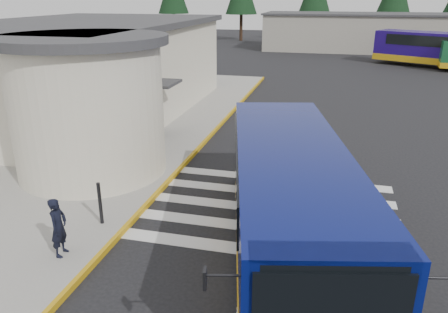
% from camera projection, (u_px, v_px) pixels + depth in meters
% --- Properties ---
extents(ground, '(140.00, 140.00, 0.00)m').
position_uv_depth(ground, '(283.00, 199.00, 14.07)').
color(ground, black).
rests_on(ground, ground).
extents(sidewalk, '(10.00, 34.00, 0.15)m').
position_uv_depth(sidewalk, '(95.00, 139.00, 19.73)').
color(sidewalk, gray).
rests_on(sidewalk, ground).
extents(curb_strip, '(0.12, 34.00, 0.16)m').
position_uv_depth(curb_strip, '(200.00, 147.00, 18.60)').
color(curb_strip, '#C49212').
rests_on(curb_strip, ground).
extents(station_building, '(12.70, 18.70, 4.80)m').
position_uv_depth(station_building, '(86.00, 71.00, 21.92)').
color(station_building, beige).
rests_on(station_building, ground).
extents(crosswalk, '(8.00, 5.35, 0.01)m').
position_uv_depth(crosswalk, '(264.00, 208.00, 13.46)').
color(crosswalk, silver).
rests_on(crosswalk, ground).
extents(depot_building, '(26.40, 8.40, 4.20)m').
position_uv_depth(depot_building, '(380.00, 32.00, 50.15)').
color(depot_building, gray).
rests_on(depot_building, ground).
extents(transit_bus, '(5.10, 10.29, 2.82)m').
position_uv_depth(transit_bus, '(289.00, 205.00, 10.70)').
color(transit_bus, '#071055').
rests_on(transit_bus, ground).
extents(pedestrian_a, '(0.40, 0.57, 1.51)m').
position_uv_depth(pedestrian_a, '(59.00, 227.00, 10.58)').
color(pedestrian_a, black).
rests_on(pedestrian_a, sidewalk).
extents(pedestrian_b, '(0.87, 0.94, 1.57)m').
position_uv_depth(pedestrian_b, '(100.00, 167.00, 14.19)').
color(pedestrian_b, black).
rests_on(pedestrian_b, sidewalk).
extents(bollard, '(0.10, 0.10, 1.23)m').
position_uv_depth(bollard, '(100.00, 203.00, 12.11)').
color(bollard, black).
rests_on(bollard, sidewalk).
extents(far_bus_a, '(10.32, 7.25, 2.62)m').
position_uv_depth(far_bus_a, '(435.00, 48.00, 39.02)').
color(far_bus_a, '#1B0861').
rests_on(far_bus_a, ground).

